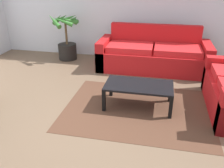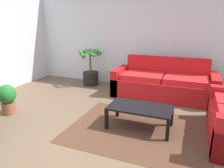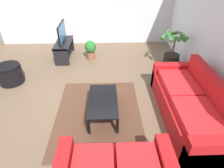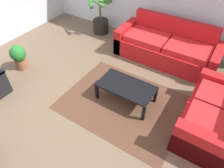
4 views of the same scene
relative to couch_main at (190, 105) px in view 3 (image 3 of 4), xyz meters
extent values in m
plane|color=brown|center=(-0.87, -2.28, -0.30)|extent=(6.60, 6.60, 0.00)
cube|color=silver|center=(-0.87, 0.72, 1.05)|extent=(6.00, 0.06, 2.70)
cube|color=silver|center=(-3.87, -2.28, 1.05)|extent=(0.06, 6.00, 2.70)
cube|color=red|center=(0.00, -0.03, -0.09)|extent=(2.30, 0.90, 0.42)
cube|color=red|center=(0.00, 0.34, 0.36)|extent=(1.94, 0.16, 0.48)
cube|color=red|center=(-1.06, -0.03, 0.01)|extent=(0.18, 0.90, 0.62)
cube|color=red|center=(1.06, -0.03, 0.01)|extent=(0.18, 0.90, 0.62)
cube|color=red|center=(-0.48, -0.08, 0.18)|extent=(0.93, 0.66, 0.12)
cube|color=red|center=(0.48, -0.08, 0.18)|extent=(0.93, 0.66, 0.12)
cube|color=red|center=(1.33, -1.78, 0.18)|extent=(0.66, 0.53, 0.12)
cube|color=red|center=(1.33, -1.20, 0.18)|extent=(0.66, 0.53, 0.12)
cube|color=black|center=(-2.70, -2.87, 0.19)|extent=(1.10, 0.45, 0.04)
cube|color=black|center=(-2.70, -2.87, -0.07)|extent=(1.02, 0.39, 0.03)
cube|color=black|center=(-3.22, -2.87, -0.05)|extent=(0.06, 0.41, 0.51)
cube|color=black|center=(-2.18, -2.87, -0.05)|extent=(0.06, 0.41, 0.51)
cube|color=black|center=(-2.70, -2.87, 0.51)|extent=(0.92, 0.05, 0.52)
cube|color=teal|center=(-2.70, -2.85, 0.51)|extent=(0.87, 0.02, 0.47)
cylinder|color=black|center=(-2.70, -2.87, 0.23)|extent=(0.10, 0.10, 0.04)
cube|color=black|center=(-0.13, -1.66, 0.05)|extent=(1.03, 0.56, 0.03)
cube|color=black|center=(-0.62, -1.92, -0.13)|extent=(0.05, 0.05, 0.34)
cube|color=black|center=(0.36, -1.92, -0.13)|extent=(0.05, 0.05, 0.34)
cube|color=black|center=(-0.62, -1.41, -0.13)|extent=(0.05, 0.05, 0.34)
cube|color=black|center=(0.36, -1.41, -0.13)|extent=(0.05, 0.05, 0.34)
cube|color=#513323|center=(-0.13, -1.76, -0.30)|extent=(2.20, 1.70, 0.01)
cylinder|color=black|center=(-2.04, 0.27, -0.12)|extent=(0.43, 0.43, 0.37)
cylinder|color=brown|center=(-2.04, 0.27, 0.32)|extent=(0.05, 0.05, 0.52)
cone|color=#367B2E|center=(-1.83, 0.27, 0.64)|extent=(0.12, 0.43, 0.25)
cone|color=#367B2E|center=(-1.87, 0.40, 0.64)|extent=(0.35, 0.41, 0.25)
cone|color=#367B2E|center=(-2.03, 0.47, 0.64)|extent=(0.42, 0.13, 0.24)
cone|color=#367B2E|center=(-2.18, 0.37, 0.64)|extent=(0.30, 0.35, 0.22)
cone|color=#367B2E|center=(-2.23, 0.28, 0.64)|extent=(0.12, 0.38, 0.23)
cone|color=#367B2E|center=(-2.22, 0.06, 0.64)|extent=(0.47, 0.43, 0.29)
cone|color=#367B2E|center=(-2.00, 0.05, 0.64)|extent=(0.46, 0.17, 0.25)
cone|color=#367B2E|center=(-1.89, 0.16, 0.64)|extent=(0.30, 0.37, 0.23)
cylinder|color=brown|center=(-2.60, -2.06, -0.19)|extent=(0.26, 0.26, 0.22)
ellipsoid|color=#257029|center=(-2.60, -2.06, 0.09)|extent=(0.33, 0.33, 0.37)
cylinder|color=black|center=(-1.35, -3.98, -0.09)|extent=(0.59, 0.59, 0.42)
cylinder|color=black|center=(-1.35, -3.98, 0.15)|extent=(0.57, 0.57, 0.06)
camera|label=1|loc=(0.15, -4.99, 1.61)|focal=38.76mm
camera|label=2|loc=(0.62, -4.74, 1.38)|focal=33.32mm
camera|label=3|loc=(2.59, -1.58, 2.35)|focal=29.44mm
camera|label=4|loc=(1.08, -4.05, 2.57)|focal=32.49mm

